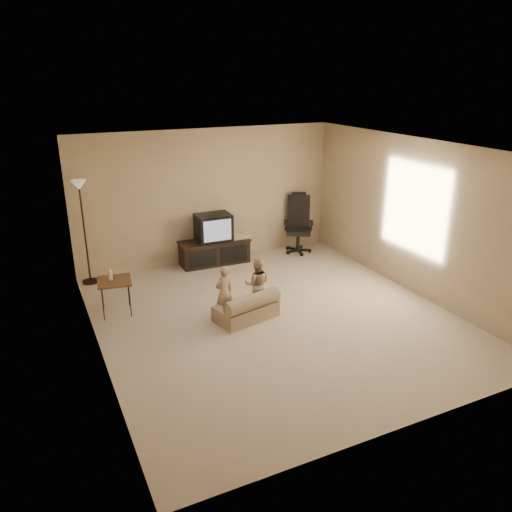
{
  "coord_description": "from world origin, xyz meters",
  "views": [
    {
      "loc": [
        -3.11,
        -5.9,
        3.43
      ],
      "look_at": [
        -0.02,
        0.6,
        0.78
      ],
      "focal_mm": 35.0,
      "sensor_mm": 36.0,
      "label": 1
    }
  ],
  "objects_px": {
    "office_chair": "(298,231)",
    "side_table": "(114,281)",
    "tv_stand": "(214,243)",
    "toddler_right": "(257,284)",
    "child_sofa": "(248,308)",
    "toddler_left": "(224,292)",
    "floor_lamp": "(82,209)"
  },
  "relations": [
    {
      "from": "child_sofa",
      "to": "toddler_left",
      "type": "xyz_separation_m",
      "value": [
        -0.28,
        0.21,
        0.23
      ]
    },
    {
      "from": "office_chair",
      "to": "toddler_left",
      "type": "height_order",
      "value": "office_chair"
    },
    {
      "from": "tv_stand",
      "to": "child_sofa",
      "type": "height_order",
      "value": "tv_stand"
    },
    {
      "from": "tv_stand",
      "to": "side_table",
      "type": "height_order",
      "value": "tv_stand"
    },
    {
      "from": "tv_stand",
      "to": "office_chair",
      "type": "distance_m",
      "value": 1.78
    },
    {
      "from": "side_table",
      "to": "office_chair",
      "type": "bearing_deg",
      "value": 17.97
    },
    {
      "from": "child_sofa",
      "to": "office_chair",
      "type": "bearing_deg",
      "value": 33.62
    },
    {
      "from": "side_table",
      "to": "floor_lamp",
      "type": "height_order",
      "value": "floor_lamp"
    },
    {
      "from": "tv_stand",
      "to": "side_table",
      "type": "distance_m",
      "value": 2.49
    },
    {
      "from": "tv_stand",
      "to": "floor_lamp",
      "type": "xyz_separation_m",
      "value": [
        -2.29,
        0.06,
        0.91
      ]
    },
    {
      "from": "side_table",
      "to": "tv_stand",
      "type": "bearing_deg",
      "value": 32.38
    },
    {
      "from": "child_sofa",
      "to": "toddler_right",
      "type": "xyz_separation_m",
      "value": [
        0.28,
        0.27,
        0.23
      ]
    },
    {
      "from": "floor_lamp",
      "to": "toddler_right",
      "type": "height_order",
      "value": "floor_lamp"
    },
    {
      "from": "side_table",
      "to": "toddler_left",
      "type": "distance_m",
      "value": 1.66
    },
    {
      "from": "child_sofa",
      "to": "toddler_left",
      "type": "distance_m",
      "value": 0.42
    },
    {
      "from": "floor_lamp",
      "to": "office_chair",
      "type": "bearing_deg",
      "value": -1.88
    },
    {
      "from": "office_chair",
      "to": "child_sofa",
      "type": "distance_m",
      "value": 3.18
    },
    {
      "from": "child_sofa",
      "to": "toddler_right",
      "type": "distance_m",
      "value": 0.45
    },
    {
      "from": "office_chair",
      "to": "side_table",
      "type": "height_order",
      "value": "office_chair"
    },
    {
      "from": "office_chair",
      "to": "toddler_left",
      "type": "relative_size",
      "value": 1.45
    },
    {
      "from": "side_table",
      "to": "floor_lamp",
      "type": "xyz_separation_m",
      "value": [
        -0.19,
        1.39,
        0.79
      ]
    },
    {
      "from": "tv_stand",
      "to": "toddler_right",
      "type": "xyz_separation_m",
      "value": [
        -0.11,
        -2.11,
        0.01
      ]
    },
    {
      "from": "child_sofa",
      "to": "toddler_left",
      "type": "relative_size",
      "value": 1.21
    },
    {
      "from": "toddler_left",
      "to": "toddler_right",
      "type": "xyz_separation_m",
      "value": [
        0.56,
        0.06,
        0.0
      ]
    },
    {
      "from": "floor_lamp",
      "to": "toddler_right",
      "type": "bearing_deg",
      "value": -44.95
    },
    {
      "from": "tv_stand",
      "to": "toddler_right",
      "type": "bearing_deg",
      "value": -91.38
    },
    {
      "from": "child_sofa",
      "to": "floor_lamp",
      "type": "bearing_deg",
      "value": 114.68
    },
    {
      "from": "floor_lamp",
      "to": "toddler_right",
      "type": "distance_m",
      "value": 3.2
    },
    {
      "from": "office_chair",
      "to": "side_table",
      "type": "relative_size",
      "value": 1.63
    },
    {
      "from": "floor_lamp",
      "to": "toddler_right",
      "type": "xyz_separation_m",
      "value": [
        2.17,
        -2.17,
        -0.9
      ]
    },
    {
      "from": "toddler_left",
      "to": "toddler_right",
      "type": "distance_m",
      "value": 0.57
    },
    {
      "from": "toddler_left",
      "to": "toddler_right",
      "type": "height_order",
      "value": "toddler_right"
    }
  ]
}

